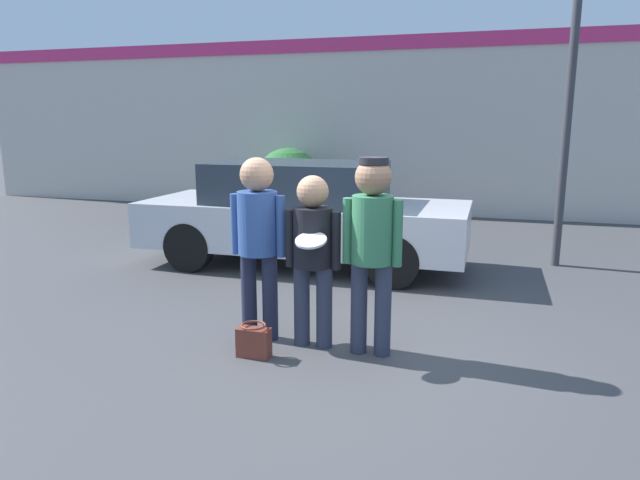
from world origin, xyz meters
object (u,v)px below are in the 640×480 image
at_px(parked_car_near, 302,214).
at_px(handbag, 254,341).
at_px(person_middle_with_frisbee, 313,247).
at_px(street_lamp, 590,22).
at_px(person_left, 258,231).
at_px(person_right, 372,237).
at_px(shrub, 288,182).

distance_m(parked_car_near, handbag, 3.43).
relative_size(person_middle_with_frisbee, parked_car_near, 0.35).
height_order(parked_car_near, street_lamp, street_lamp).
height_order(person_left, person_right, person_right).
bearing_deg(person_middle_with_frisbee, shrub, 111.57).
distance_m(street_lamp, handbag, 6.26).
relative_size(person_middle_with_frisbee, person_right, 0.90).
bearing_deg(person_middle_with_frisbee, street_lamp, 55.91).
height_order(street_lamp, shrub, street_lamp).
bearing_deg(person_right, person_left, 176.48).
bearing_deg(handbag, person_right, 20.97).
relative_size(person_right, parked_car_near, 0.38).
distance_m(person_middle_with_frisbee, parked_car_near, 3.11).
bearing_deg(person_right, shrub, 115.23).
relative_size(person_right, shrub, 1.19).
relative_size(person_left, street_lamp, 0.32).
xyz_separation_m(person_middle_with_frisbee, shrub, (-2.83, 7.17, -0.21)).
bearing_deg(handbag, shrub, 107.60).
xyz_separation_m(shrub, handbag, (2.40, -7.57, -0.60)).
relative_size(person_left, handbag, 5.71).
height_order(person_left, person_middle_with_frisbee, person_left).
distance_m(person_left, shrub, 7.49).
xyz_separation_m(person_middle_with_frisbee, person_right, (0.56, -0.03, 0.13)).
height_order(person_right, parked_car_near, person_right).
bearing_deg(shrub, person_left, -72.28).
distance_m(person_right, shrub, 7.96).
bearing_deg(shrub, person_right, -64.77).
relative_size(person_left, parked_car_near, 0.38).
xyz_separation_m(person_right, handbag, (-0.99, -0.38, -0.94)).
relative_size(street_lamp, shrub, 3.69).
xyz_separation_m(parked_car_near, shrub, (-1.76, 4.26, -0.02)).
relative_size(parked_car_near, shrub, 3.11).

